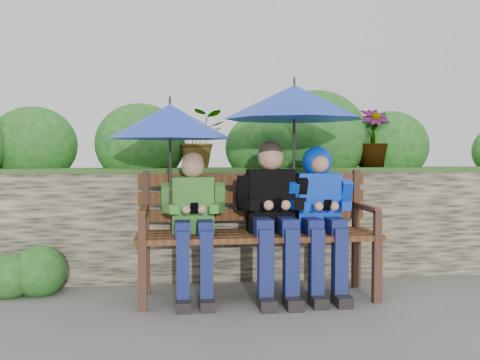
{
  "coord_description": "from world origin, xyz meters",
  "views": [
    {
      "loc": [
        -0.52,
        -4.21,
        1.18
      ],
      "look_at": [
        0.0,
        0.1,
        0.95
      ],
      "focal_mm": 40.0,
      "sensor_mm": 36.0,
      "label": 1
    }
  ],
  "objects": [
    {
      "name": "park_bench",
      "position": [
        0.13,
        0.1,
        0.58
      ],
      "size": [
        1.94,
        0.57,
        1.02
      ],
      "color": "#452B1F",
      "rests_on": "ground"
    },
    {
      "name": "ground",
      "position": [
        0.0,
        0.0,
        0.0
      ],
      "size": [
        60.0,
        60.0,
        0.0
      ],
      "primitive_type": "plane",
      "color": "#575757",
      "rests_on": "ground"
    },
    {
      "name": "umbrella_left",
      "position": [
        -0.56,
        -0.02,
        1.41
      ],
      "size": [
        0.97,
        0.97,
        0.86
      ],
      "color": "#1737C0",
      "rests_on": "ground"
    },
    {
      "name": "boy_left",
      "position": [
        -0.38,
        0.0,
        0.67
      ],
      "size": [
        0.5,
        0.58,
        1.18
      ],
      "color": "#3D8829",
      "rests_on": "ground"
    },
    {
      "name": "garden_backdrop",
      "position": [
        -0.01,
        1.62,
        0.59
      ],
      "size": [
        8.0,
        2.84,
        1.83
      ],
      "color": "#2E2C27",
      "rests_on": "ground"
    },
    {
      "name": "umbrella_right",
      "position": [
        0.43,
        0.02,
        1.58
      ],
      "size": [
        1.14,
        1.14,
        1.01
      ],
      "color": "#1737C0",
      "rests_on": "ground"
    },
    {
      "name": "boy_right",
      "position": [
        0.65,
        0.01,
        0.74
      ],
      "size": [
        0.53,
        0.64,
        1.22
      ],
      "color": "#091BC6",
      "rests_on": "ground"
    },
    {
      "name": "boy_middle",
      "position": [
        0.25,
        -0.01,
        0.71
      ],
      "size": [
        0.56,
        0.65,
        1.27
      ],
      "color": "black",
      "rests_on": "ground"
    }
  ]
}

